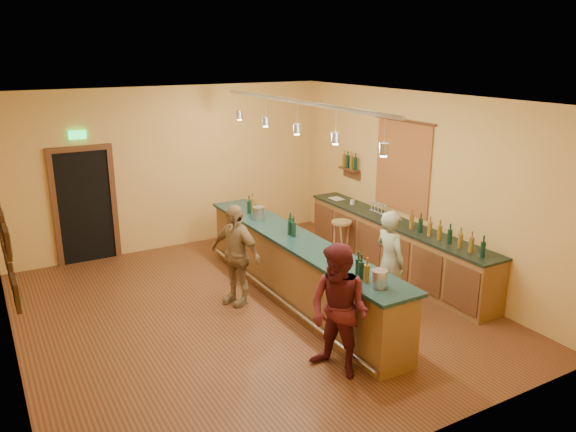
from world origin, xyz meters
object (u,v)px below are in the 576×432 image
back_counter (395,246)px  bar_stool (341,228)px  tasting_bar (296,265)px  bartender (390,262)px  customer_b (235,255)px  customer_a (339,311)px

back_counter → bar_stool: 1.07m
tasting_bar → bartender: (1.01, -1.04, 0.20)m
bartender → customer_b: size_ratio=1.00×
tasting_bar → bartender: bearing=-45.9°
back_counter → bar_stool: bearing=119.5°
customer_b → tasting_bar: bearing=40.0°
tasting_bar → customer_a: 2.15m
bar_stool → bartender: bearing=-106.2°
customer_b → bar_stool: size_ratio=2.06×
back_counter → customer_a: 3.57m
tasting_bar → customer_b: bearing=154.5°
bartender → bar_stool: bearing=-17.4°
bartender → customer_a: customer_a is taller
bar_stool → customer_b: bearing=-164.4°
back_counter → customer_b: size_ratio=2.82×
customer_a → bar_stool: size_ratio=2.14×
customer_a → customer_b: size_ratio=1.04×
tasting_bar → customer_a: bearing=-106.5°
back_counter → bar_stool: size_ratio=5.81×
back_counter → bartender: bartender is taller
back_counter → customer_b: 3.05m
customer_b → bar_stool: (2.50, 0.70, -0.17)m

